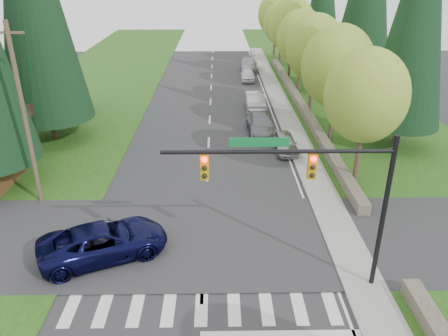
{
  "coord_description": "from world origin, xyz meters",
  "views": [
    {
      "loc": [
        0.69,
        -10.17,
        12.41
      ],
      "look_at": [
        1.01,
        10.38,
        2.8
      ],
      "focal_mm": 35.0,
      "sensor_mm": 36.0,
      "label": 1
    }
  ],
  "objects_px": {
    "parked_car_b": "(261,125)",
    "parked_car_e": "(249,65)",
    "suv_navy": "(104,241)",
    "parked_car_d": "(248,75)",
    "parked_car_a": "(285,143)",
    "parked_car_c": "(255,102)"
  },
  "relations": [
    {
      "from": "parked_car_b",
      "to": "parked_car_e",
      "type": "height_order",
      "value": "parked_car_b"
    },
    {
      "from": "suv_navy",
      "to": "parked_car_b",
      "type": "bearing_deg",
      "value": -51.85
    },
    {
      "from": "parked_car_b",
      "to": "parked_car_d",
      "type": "height_order",
      "value": "parked_car_b"
    },
    {
      "from": "suv_navy",
      "to": "parked_car_d",
      "type": "relative_size",
      "value": 1.51
    },
    {
      "from": "parked_car_a",
      "to": "parked_car_c",
      "type": "height_order",
      "value": "parked_car_c"
    },
    {
      "from": "parked_car_a",
      "to": "parked_car_b",
      "type": "relative_size",
      "value": 0.73
    },
    {
      "from": "parked_car_c",
      "to": "parked_car_e",
      "type": "xyz_separation_m",
      "value": [
        0.56,
        16.84,
        -0.05
      ]
    },
    {
      "from": "suv_navy",
      "to": "parked_car_b",
      "type": "height_order",
      "value": "suv_navy"
    },
    {
      "from": "parked_car_b",
      "to": "parked_car_d",
      "type": "relative_size",
      "value": 1.37
    },
    {
      "from": "suv_navy",
      "to": "parked_car_a",
      "type": "distance_m",
      "value": 16.15
    },
    {
      "from": "parked_car_a",
      "to": "parked_car_b",
      "type": "xyz_separation_m",
      "value": [
        -1.4,
        3.6,
        0.11
      ]
    },
    {
      "from": "parked_car_d",
      "to": "parked_car_a",
      "type": "bearing_deg",
      "value": -85.03
    },
    {
      "from": "parked_car_a",
      "to": "parked_car_d",
      "type": "relative_size",
      "value": 1.0
    },
    {
      "from": "parked_car_c",
      "to": "parked_car_d",
      "type": "height_order",
      "value": "parked_car_c"
    },
    {
      "from": "suv_navy",
      "to": "parked_car_c",
      "type": "relative_size",
      "value": 1.19
    },
    {
      "from": "suv_navy",
      "to": "parked_car_b",
      "type": "xyz_separation_m",
      "value": [
        8.8,
        16.12,
        -0.05
      ]
    },
    {
      "from": "suv_navy",
      "to": "parked_car_e",
      "type": "bearing_deg",
      "value": -36.65
    },
    {
      "from": "suv_navy",
      "to": "parked_car_a",
      "type": "bearing_deg",
      "value": -62.39
    },
    {
      "from": "parked_car_a",
      "to": "parked_car_e",
      "type": "xyz_separation_m",
      "value": [
        -0.84,
        26.69,
        0.1
      ]
    },
    {
      "from": "parked_car_a",
      "to": "parked_car_c",
      "type": "relative_size",
      "value": 0.79
    },
    {
      "from": "suv_navy",
      "to": "parked_car_a",
      "type": "relative_size",
      "value": 1.52
    },
    {
      "from": "suv_navy",
      "to": "parked_car_d",
      "type": "height_order",
      "value": "suv_navy"
    }
  ]
}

